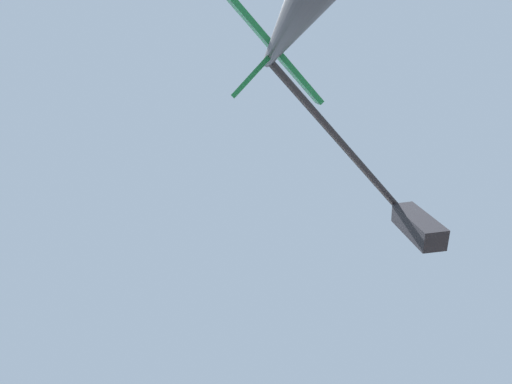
{
  "coord_description": "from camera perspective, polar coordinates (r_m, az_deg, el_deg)",
  "views": [
    {
      "loc": [
        -7.24,
        -6.32,
        1.65
      ],
      "look_at": [
        -7.39,
        -5.2,
        4.35
      ],
      "focal_mm": 18.67,
      "sensor_mm": 36.0,
      "label": 1
    }
  ],
  "objects": [
    {
      "name": "traffic_signal_near",
      "position": [
        2.59,
        24.13,
        5.31
      ],
      "size": [
        2.26,
        2.87,
        5.52
      ],
      "color": "black",
      "rests_on": "ground_plane"
    }
  ]
}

